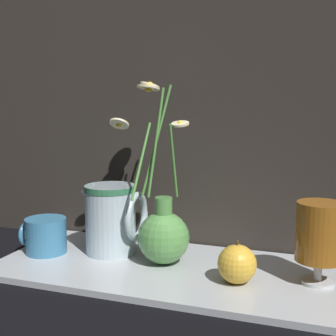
% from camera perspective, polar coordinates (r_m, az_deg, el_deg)
% --- Properties ---
extents(ground_plane, '(6.00, 6.00, 0.00)m').
position_cam_1_polar(ground_plane, '(0.92, 0.37, -12.63)').
color(ground_plane, black).
extents(shelf, '(0.68, 0.30, 0.01)m').
position_cam_1_polar(shelf, '(0.92, 0.37, -12.29)').
color(shelf, '#B2B7BC').
rests_on(shelf, ground_plane).
extents(vase_with_flowers, '(0.16, 0.12, 0.35)m').
position_cam_1_polar(vase_with_flowers, '(0.92, -0.62, -7.70)').
color(vase_with_flowers, '#59994C').
rests_on(vase_with_flowers, shelf).
extents(yellow_mug, '(0.10, 0.09, 0.07)m').
position_cam_1_polar(yellow_mug, '(1.02, -14.77, -7.95)').
color(yellow_mug, teal).
rests_on(yellow_mug, shelf).
extents(ceramic_pitcher, '(0.13, 0.11, 0.15)m').
position_cam_1_polar(ceramic_pitcher, '(0.98, -6.82, -5.87)').
color(ceramic_pitcher, silver).
rests_on(ceramic_pitcher, shelf).
extents(tea_glass, '(0.08, 0.08, 0.15)m').
position_cam_1_polar(tea_glass, '(0.85, 18.00, -7.61)').
color(tea_glass, silver).
rests_on(tea_glass, shelf).
extents(orange_fruit, '(0.07, 0.07, 0.08)m').
position_cam_1_polar(orange_fruit, '(0.84, 8.41, -11.51)').
color(orange_fruit, gold).
rests_on(orange_fruit, shelf).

